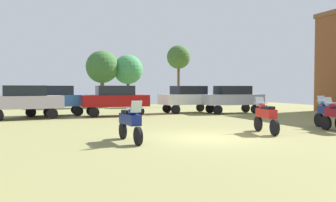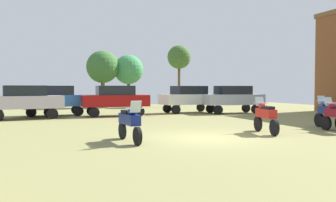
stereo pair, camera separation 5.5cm
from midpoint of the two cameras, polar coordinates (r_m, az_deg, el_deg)
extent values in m
cube|color=olive|center=(13.15, 5.95, -6.03)|extent=(44.00, 52.00, 0.02)
cylinder|color=black|center=(16.94, 24.43, -3.28)|extent=(0.17, 0.63, 0.62)
ellipsoid|color=maroon|center=(16.53, 25.46, -0.75)|extent=(0.36, 0.51, 0.24)
cube|color=silver|center=(16.77, 24.78, -0.08)|extent=(0.37, 0.18, 0.39)
cylinder|color=#B7B7BC|center=(16.70, 24.98, -0.30)|extent=(0.62, 0.09, 0.04)
cylinder|color=black|center=(18.13, 23.52, -2.86)|extent=(0.22, 0.67, 0.66)
cube|color=navy|center=(17.46, 24.96, -1.40)|extent=(0.56, 1.34, 0.36)
ellipsoid|color=navy|center=(17.69, 24.42, -0.44)|extent=(0.39, 0.52, 0.24)
cube|color=black|center=(17.27, 25.42, -0.65)|extent=(0.38, 0.60, 0.12)
cube|color=silver|center=(17.95, 23.84, 0.18)|extent=(0.38, 0.21, 0.39)
cylinder|color=#B7B7BC|center=(17.87, 24.01, -0.02)|extent=(0.62, 0.13, 0.04)
cylinder|color=black|center=(15.55, 14.57, -3.59)|extent=(0.23, 0.65, 0.64)
cylinder|color=black|center=(14.19, 17.07, -4.17)|extent=(0.23, 0.65, 0.64)
cube|color=red|center=(14.82, 15.78, -1.94)|extent=(0.58, 1.33, 0.36)
ellipsoid|color=red|center=(15.07, 15.32, -0.80)|extent=(0.40, 0.53, 0.24)
cube|color=black|center=(14.60, 16.17, -1.06)|extent=(0.39, 0.60, 0.12)
cube|color=silver|center=(15.35, 14.83, -0.07)|extent=(0.38, 0.21, 0.39)
cylinder|color=#B7B7BC|center=(15.26, 14.97, -0.31)|extent=(0.62, 0.15, 0.04)
cylinder|color=black|center=(11.38, -4.88, -5.72)|extent=(0.18, 0.61, 0.61)
cylinder|color=black|center=(12.86, -7.34, -4.81)|extent=(0.18, 0.61, 0.61)
cube|color=navy|center=(12.06, -6.20, -2.97)|extent=(0.49, 1.38, 0.36)
ellipsoid|color=navy|center=(11.76, -5.72, -1.73)|extent=(0.36, 0.51, 0.24)
cube|color=black|center=(12.27, -6.56, -1.76)|extent=(0.35, 0.59, 0.12)
cube|color=silver|center=(11.43, -5.16, -0.93)|extent=(0.37, 0.19, 0.39)
cylinder|color=#B7B7BC|center=(11.53, -5.33, -1.21)|extent=(0.62, 0.10, 0.04)
cylinder|color=black|center=(23.70, -21.37, -1.71)|extent=(0.65, 0.24, 0.64)
cylinder|color=black|center=(25.13, -21.37, -1.50)|extent=(0.65, 0.24, 0.64)
cylinder|color=black|center=(23.87, -14.33, -1.60)|extent=(0.65, 0.24, 0.64)
cylinder|color=black|center=(25.30, -14.73, -1.40)|extent=(0.65, 0.24, 0.64)
cube|color=#295D95|center=(24.42, -17.96, 0.07)|extent=(4.35, 1.93, 0.75)
cube|color=black|center=(24.41, -17.98, 1.67)|extent=(2.41, 1.65, 0.61)
cylinder|color=black|center=(24.63, 8.25, -1.44)|extent=(0.65, 0.26, 0.64)
cylinder|color=black|center=(25.95, 6.97, -1.25)|extent=(0.65, 0.26, 0.64)
cylinder|color=black|center=(25.95, 14.17, -1.30)|extent=(0.65, 0.26, 0.64)
cylinder|color=black|center=(27.20, 12.67, -1.13)|extent=(0.65, 0.26, 0.64)
cube|color=#ACB1C1|center=(25.86, 10.58, 0.25)|extent=(4.42, 2.10, 0.75)
cube|color=black|center=(25.85, 10.59, 1.76)|extent=(2.47, 1.75, 0.61)
cylinder|color=black|center=(24.76, 1.37, -1.40)|extent=(0.66, 0.29, 0.64)
cylinder|color=black|center=(26.04, -0.09, -1.22)|extent=(0.66, 0.29, 0.64)
cylinder|color=black|center=(26.24, 7.05, -1.22)|extent=(0.66, 0.29, 0.64)
cylinder|color=black|center=(27.45, 5.40, -1.06)|extent=(0.66, 0.29, 0.64)
cube|color=silver|center=(26.06, 3.49, 0.30)|extent=(4.48, 2.28, 0.75)
cube|color=black|center=(26.04, 3.50, 1.80)|extent=(2.53, 1.84, 0.61)
cylinder|color=black|center=(22.37, -11.86, -1.83)|extent=(0.64, 0.22, 0.64)
cylinder|color=black|center=(23.80, -12.31, -1.60)|extent=(0.64, 0.22, 0.64)
cylinder|color=black|center=(22.93, -4.59, -1.69)|extent=(0.64, 0.22, 0.64)
cylinder|color=black|center=(24.32, -5.45, -1.47)|extent=(0.64, 0.22, 0.64)
cube|color=maroon|center=(23.27, -8.53, 0.06)|extent=(4.31, 1.83, 0.75)
cube|color=black|center=(23.26, -8.54, 1.73)|extent=(2.38, 1.60, 0.61)
cylinder|color=black|center=(21.90, -18.27, -1.98)|extent=(0.66, 0.30, 0.64)
cylinder|color=black|center=(23.32, -18.78, -1.74)|extent=(0.66, 0.30, 0.64)
cube|color=#B6AABC|center=(22.42, -22.26, -0.16)|extent=(4.49, 2.31, 0.75)
cube|color=black|center=(22.40, -22.28, 1.58)|extent=(2.54, 1.86, 0.61)
cylinder|color=brown|center=(35.25, 1.87, 2.74)|extent=(0.26, 0.26, 4.42)
sphere|color=#3B602A|center=(35.38, 1.87, 7.18)|extent=(2.37, 2.37, 2.37)
cylinder|color=brown|center=(34.40, -6.40, 1.56)|extent=(0.30, 0.30, 3.00)
sphere|color=#3E8B4E|center=(34.44, -6.42, 5.13)|extent=(2.87, 2.87, 2.87)
cylinder|color=brown|center=(33.78, -10.55, 1.65)|extent=(0.37, 0.37, 3.16)
sphere|color=#36662F|center=(33.84, -10.58, 5.50)|extent=(3.07, 3.07, 3.07)
camera|label=1|loc=(0.03, -89.91, 0.00)|focal=37.35mm
camera|label=2|loc=(0.03, 90.09, 0.00)|focal=37.35mm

